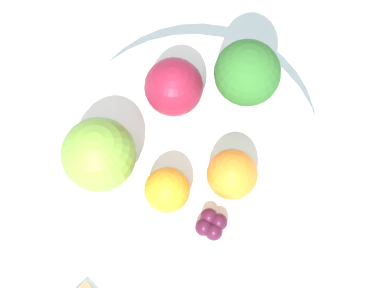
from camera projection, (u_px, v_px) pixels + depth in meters
ground_plane at (192, 171)px, 0.60m from camera, size 6.00×6.00×0.00m
table_surface at (192, 168)px, 0.59m from camera, size 1.20×1.20×0.02m
bowl at (192, 157)px, 0.56m from camera, size 0.22×0.22×0.04m
broccoli at (247, 74)px, 0.52m from camera, size 0.05×0.05×0.07m
apple_red at (99, 155)px, 0.51m from camera, size 0.06×0.06×0.06m
apple_green at (174, 87)px, 0.53m from camera, size 0.05×0.05×0.05m
orange_front at (167, 190)px, 0.51m from camera, size 0.04×0.04×0.04m
orange_back at (232, 174)px, 0.51m from camera, size 0.04×0.04×0.04m
grape_cluster at (211, 224)px, 0.51m from camera, size 0.03×0.03×0.01m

